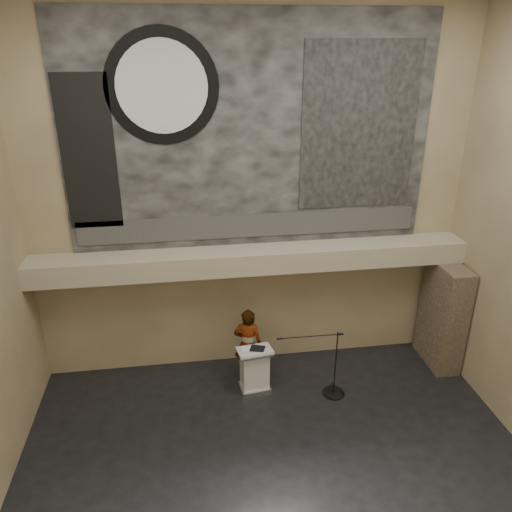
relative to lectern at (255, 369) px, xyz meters
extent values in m
plane|color=black|center=(0.10, -2.72, -0.55)|extent=(10.00, 10.00, 0.00)
cube|color=#79694D|center=(0.10, 1.28, 3.70)|extent=(10.00, 0.02, 8.50)
cube|color=#79694D|center=(0.10, -6.72, 3.70)|extent=(10.00, 0.02, 8.50)
cube|color=gray|center=(0.10, 0.88, 2.40)|extent=(10.00, 0.80, 0.50)
cylinder|color=#B2893D|center=(-1.50, 0.83, 2.12)|extent=(0.04, 0.04, 0.06)
cylinder|color=#B2893D|center=(2.00, 0.83, 2.12)|extent=(0.04, 0.04, 0.06)
cube|color=black|center=(0.10, 1.25, 5.15)|extent=(8.00, 0.05, 5.00)
cube|color=#303030|center=(0.10, 1.21, 3.10)|extent=(7.76, 0.02, 0.55)
cylinder|color=black|center=(-1.70, 1.21, 6.15)|extent=(2.30, 0.02, 2.30)
cylinder|color=silver|center=(-1.70, 1.19, 6.15)|extent=(1.84, 0.02, 1.84)
cube|color=black|center=(2.50, 1.21, 5.25)|extent=(2.60, 0.02, 3.60)
cube|color=black|center=(-3.30, 1.21, 4.85)|extent=(1.10, 0.02, 3.20)
cube|color=#3F3327|center=(4.75, 0.43, 0.80)|extent=(0.60, 1.40, 2.70)
cube|color=silver|center=(0.00, 0.00, -0.51)|extent=(0.76, 0.61, 0.08)
cube|color=silver|center=(0.00, 0.00, 0.01)|extent=(0.66, 0.49, 0.96)
cube|color=silver|center=(0.00, -0.02, 0.52)|extent=(0.84, 0.64, 0.14)
cube|color=black|center=(0.06, -0.03, 0.56)|extent=(0.39, 0.35, 0.04)
cube|color=white|center=(-0.18, -0.04, 0.55)|extent=(0.26, 0.34, 0.00)
imported|color=silver|center=(-0.09, 0.46, 0.38)|extent=(0.78, 0.62, 1.86)
cylinder|color=black|center=(1.79, -0.45, -0.54)|extent=(0.52, 0.52, 0.02)
cylinder|color=black|center=(1.79, -0.45, 0.28)|extent=(0.03, 0.03, 1.67)
cylinder|color=black|center=(1.14, -0.45, 1.06)|extent=(1.44, 0.04, 0.02)
camera|label=1|loc=(-1.36, -9.47, 7.03)|focal=35.00mm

